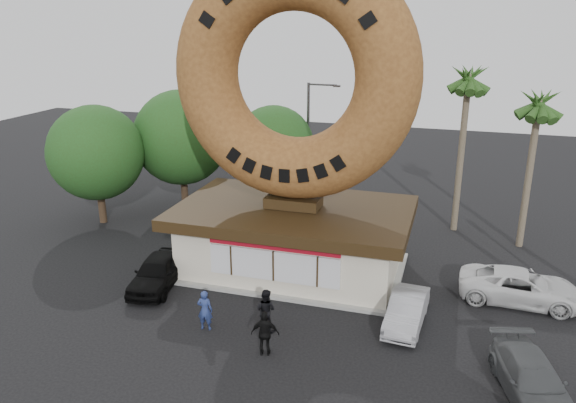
% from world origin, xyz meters
% --- Properties ---
extents(ground, '(90.00, 90.00, 0.00)m').
position_xyz_m(ground, '(0.00, 0.00, 0.00)').
color(ground, black).
rests_on(ground, ground).
extents(donut_shop, '(11.20, 7.20, 3.80)m').
position_xyz_m(donut_shop, '(0.00, 5.98, 1.77)').
color(donut_shop, beige).
rests_on(donut_shop, ground).
extents(giant_donut, '(11.28, 2.87, 11.28)m').
position_xyz_m(giant_donut, '(0.00, 6.00, 9.44)').
color(giant_donut, '#9B622D').
rests_on(giant_donut, donut_shop).
extents(tree_west, '(6.00, 6.00, 7.65)m').
position_xyz_m(tree_west, '(-9.50, 13.00, 4.64)').
color(tree_west, '#473321').
rests_on(tree_west, ground).
extents(tree_mid, '(5.20, 5.20, 6.63)m').
position_xyz_m(tree_mid, '(-4.00, 15.00, 4.02)').
color(tree_mid, '#473321').
rests_on(tree_mid, ground).
extents(tree_far, '(5.60, 5.60, 7.14)m').
position_xyz_m(tree_far, '(-13.00, 9.00, 4.33)').
color(tree_far, '#473321').
rests_on(tree_far, ground).
extents(palm_near, '(2.60, 2.60, 9.75)m').
position_xyz_m(palm_near, '(7.50, 14.00, 8.41)').
color(palm_near, '#726651').
rests_on(palm_near, ground).
extents(palm_far, '(2.60, 2.60, 8.75)m').
position_xyz_m(palm_far, '(11.00, 12.50, 7.48)').
color(palm_far, '#726651').
rests_on(palm_far, ground).
extents(street_lamp, '(2.11, 0.20, 8.00)m').
position_xyz_m(street_lamp, '(-1.86, 16.00, 4.48)').
color(street_lamp, '#59595E').
rests_on(street_lamp, ground).
extents(person_left, '(0.67, 0.49, 1.71)m').
position_xyz_m(person_left, '(-1.78, -0.38, 0.86)').
color(person_left, navy).
rests_on(person_left, ground).
extents(person_center, '(0.98, 0.83, 1.79)m').
position_xyz_m(person_center, '(0.55, 0.28, 0.89)').
color(person_center, black).
rests_on(person_center, ground).
extents(person_right, '(1.12, 0.65, 1.79)m').
position_xyz_m(person_right, '(1.11, -1.35, 0.90)').
color(person_right, black).
rests_on(person_right, ground).
extents(car_black, '(2.38, 4.57, 1.48)m').
position_xyz_m(car_black, '(-5.49, 2.39, 0.74)').
color(car_black, black).
rests_on(car_black, ground).
extents(car_silver, '(1.61, 3.96, 1.28)m').
position_xyz_m(car_silver, '(5.90, 2.33, 0.64)').
color(car_silver, '#A1A0A5').
rests_on(car_silver, ground).
extents(car_grey, '(2.96, 4.86, 1.32)m').
position_xyz_m(car_grey, '(10.32, -1.09, 0.66)').
color(car_grey, '#4E5153').
rests_on(car_grey, ground).
extents(car_white, '(5.33, 2.60, 1.46)m').
position_xyz_m(car_white, '(10.51, 5.76, 0.73)').
color(car_white, silver).
rests_on(car_white, ground).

